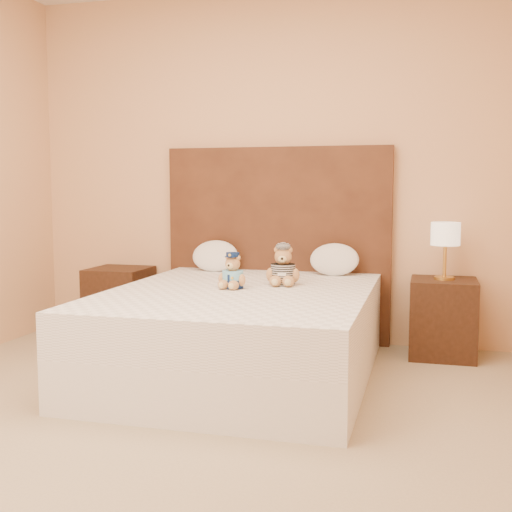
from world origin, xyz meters
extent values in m
cube|color=tan|center=(0.00, 0.00, 0.00)|extent=(4.00, 4.50, 0.00)
cube|color=tan|center=(0.00, 2.25, 1.35)|extent=(4.00, 0.04, 2.70)
cube|color=white|center=(0.00, 1.20, 0.15)|extent=(1.60, 2.00, 0.30)
cube|color=white|center=(0.00, 1.20, 0.43)|extent=(1.60, 2.00, 0.25)
cube|color=#522C18|center=(0.00, 2.21, 0.75)|extent=(1.75, 0.08, 1.50)
cube|color=#391E12|center=(-1.25, 2.00, 0.28)|extent=(0.45, 0.45, 0.55)
cube|color=#391E12|center=(1.25, 2.00, 0.28)|extent=(0.45, 0.45, 0.55)
cylinder|color=gold|center=(1.25, 2.00, 0.56)|extent=(0.14, 0.14, 0.02)
cylinder|color=gold|center=(1.25, 2.00, 0.69)|extent=(0.02, 0.02, 0.26)
cylinder|color=beige|center=(1.25, 2.00, 0.87)|extent=(0.20, 0.20, 0.16)
ellipsoid|color=white|center=(-0.45, 2.03, 0.68)|extent=(0.36, 0.24, 0.26)
ellipsoid|color=white|center=(0.47, 2.03, 0.68)|extent=(0.36, 0.23, 0.25)
camera|label=1|loc=(1.13, -2.63, 1.18)|focal=45.00mm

